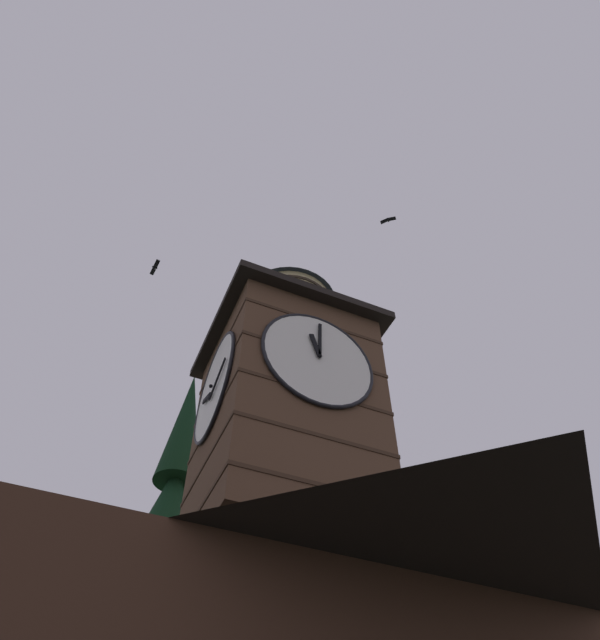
% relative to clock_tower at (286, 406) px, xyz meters
% --- Properties ---
extents(clock_tower, '(4.67, 4.67, 10.00)m').
position_rel_clock_tower_xyz_m(clock_tower, '(0.00, 0.00, 0.00)').
color(clock_tower, brown).
rests_on(clock_tower, building_main).
extents(flying_bird_high, '(0.51, 0.50, 0.11)m').
position_rel_clock_tower_xyz_m(flying_bird_high, '(-3.09, 1.96, 8.41)').
color(flying_bird_high, black).
extents(flying_bird_low, '(0.21, 0.75, 0.11)m').
position_rel_clock_tower_xyz_m(flying_bird_low, '(4.26, -2.56, 7.09)').
color(flying_bird_low, black).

